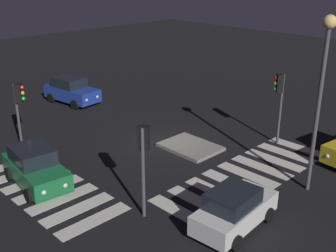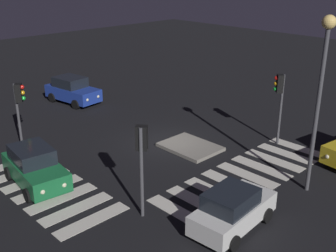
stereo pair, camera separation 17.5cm
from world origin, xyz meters
The scene contains 11 objects.
ground_plane centered at (0.00, 0.00, 0.00)m, with size 80.00×80.00×0.00m, color black.
traffic_island centered at (1.40, 0.33, 0.09)m, with size 3.07×2.31×0.18m.
car_blue centered at (-10.04, 0.17, 0.90)m, with size 4.39×2.42×1.84m.
car_white centered at (7.52, -3.90, 0.81)m, with size 2.02×3.88×1.65m.
car_green centered at (-0.73, -7.58, 0.86)m, with size 4.17×2.24×1.76m.
traffic_light_east centered at (4.45, -5.67, 2.84)m, with size 0.54×0.53×3.75m.
traffic_light_north centered at (4.21, 4.18, 2.98)m, with size 0.54×0.54×3.93m.
traffic_light_south centered at (-4.74, -6.13, 2.76)m, with size 0.54×0.53×3.64m.
street_lamp centered at (8.03, 0.79, 5.16)m, with size 0.56×0.56×7.55m.
crosswalk_near centered at (0.00, -7.42, 0.01)m, with size 7.60×3.20×0.02m.
crosswalk_side centered at (5.40, 0.00, 0.01)m, with size 3.20×9.90×0.02m.
Camera 2 is at (15.51, -14.96, 9.33)m, focal length 44.86 mm.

